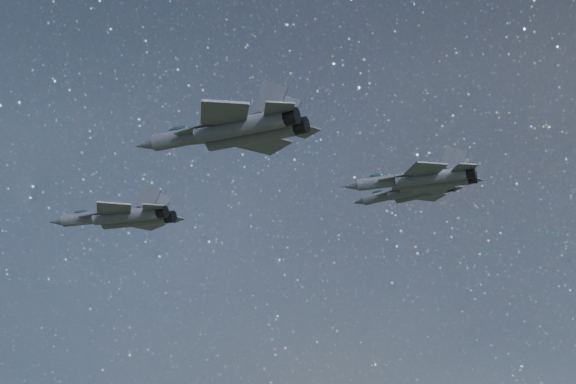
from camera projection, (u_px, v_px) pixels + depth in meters
The scene contains 4 objects.
jet_lead at pixel (120, 217), 86.45m from camera, with size 18.97×12.81×4.78m.
jet_left at pixel (410, 192), 87.06m from camera, with size 15.37×10.80×3.88m.
jet_right at pixel (232, 131), 65.06m from camera, with size 19.86×13.74×4.99m.
jet_slot at pixel (420, 179), 75.09m from camera, with size 16.11×11.00×4.04m.
Camera 1 is at (40.71, -61.73, 122.31)m, focal length 42.00 mm.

